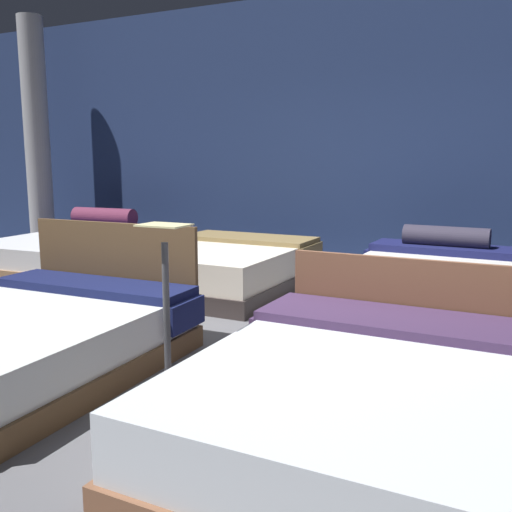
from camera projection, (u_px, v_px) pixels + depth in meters
The scene contains 9 objects.
ground_plane at pixel (268, 334), 4.66m from camera, with size 18.00×18.00×0.02m, color #5B5B60.
showroom_back_wall at pixel (368, 133), 7.05m from camera, with size 18.00×0.06×3.50m, color navy.
bed_1 at pixel (28, 338), 3.80m from camera, with size 1.73×2.05×0.91m.
bed_2 at pixel (360, 397), 2.83m from camera, with size 1.67×2.13×0.79m.
bed_4 at pixel (70, 252), 7.26m from camera, with size 1.71×2.14×0.75m.
bed_5 at pixel (224, 268), 6.16m from camera, with size 1.63×1.98×0.52m.
bed_6 at pixel (431, 285), 5.25m from camera, with size 1.60×2.06×0.74m.
price_sign at pixel (167, 333), 3.30m from camera, with size 0.28×0.24×1.05m.
support_pillar at pixel (37, 137), 8.52m from camera, with size 0.37×0.37×3.50m, color #99999E.
Camera 1 is at (1.85, -4.09, 1.40)m, focal length 39.53 mm.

